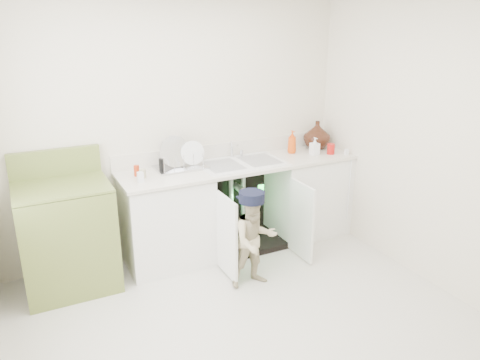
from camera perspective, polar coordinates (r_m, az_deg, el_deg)
name	(u,v)px	position (r m, az deg, el deg)	size (l,w,h in m)	color
ground	(248,321)	(3.85, 0.96, -16.84)	(3.50, 3.50, 0.00)	beige
room_shell	(249,171)	(3.28, 1.08, 1.13)	(6.00, 5.50, 1.26)	beige
counter_run	(243,203)	(4.81, 0.39, -2.78)	(2.44, 1.02, 1.20)	white
avocado_stove	(67,235)	(4.33, -20.31, -6.31)	(0.77, 0.65, 1.19)	olive
repair_worker	(255,239)	(4.10, 1.79, -7.15)	(0.53, 0.57, 0.88)	beige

